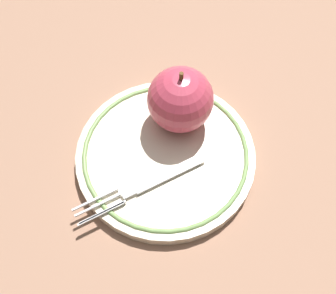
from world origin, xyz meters
TOP-DOWN VIEW (x-y plane):
  - ground_plane at (0.00, 0.00)m, footprint 2.00×2.00m
  - plate at (0.00, 0.01)m, footprint 0.23×0.23m
  - apple_red_whole at (-0.02, 0.06)m, footprint 0.08×0.08m
  - fork at (0.01, -0.04)m, footprint 0.07×0.17m

SIDE VIEW (x-z plane):
  - ground_plane at x=0.00m, z-range 0.00..0.00m
  - plate at x=0.00m, z-range 0.00..0.02m
  - fork at x=0.01m, z-range 0.02..0.02m
  - apple_red_whole at x=-0.02m, z-range 0.01..0.11m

